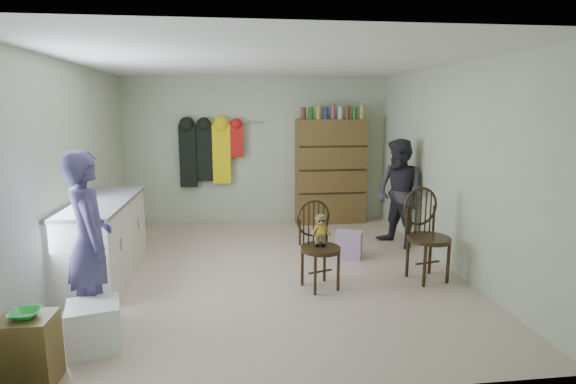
{
  "coord_description": "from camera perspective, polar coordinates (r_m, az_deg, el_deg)",
  "views": [
    {
      "loc": [
        -0.41,
        -5.28,
        1.98
      ],
      "look_at": [
        0.25,
        0.2,
        0.95
      ],
      "focal_mm": 28.0,
      "sensor_mm": 36.0,
      "label": 1
    }
  ],
  "objects": [
    {
      "name": "person_left",
      "position": [
        4.37,
        -23.91,
        -5.81
      ],
      "size": [
        0.61,
        0.7,
        1.63
      ],
      "primitive_type": "imported",
      "rotation": [
        0.0,
        0.0,
        2.02
      ],
      "color": "#4B4279",
      "rests_on": "ground"
    },
    {
      "name": "person_right",
      "position": [
        6.62,
        13.99,
        -0.19
      ],
      "size": [
        0.88,
        0.95,
        1.56
      ],
      "primitive_type": "imported",
      "rotation": [
        0.0,
        0.0,
        -1.08
      ],
      "color": "#2D2B33",
      "rests_on": "ground"
    },
    {
      "name": "room_walls",
      "position": [
        5.84,
        -2.84,
        6.61
      ],
      "size": [
        5.0,
        5.0,
        5.0
      ],
      "color": "beige",
      "rests_on": "ground"
    },
    {
      "name": "bowl",
      "position": [
        3.78,
        -30.45,
        -13.22
      ],
      "size": [
        0.21,
        0.21,
        0.05
      ],
      "primitive_type": "imported",
      "color": "green",
      "rests_on": "stool"
    },
    {
      "name": "ground_plane",
      "position": [
        5.66,
        -2.31,
        -9.94
      ],
      "size": [
        5.0,
        5.0,
        0.0
      ],
      "primitive_type": "plane",
      "color": "beige",
      "rests_on": "ground"
    },
    {
      "name": "chair_far",
      "position": [
        5.47,
        17.1,
        -4.75
      ],
      "size": [
        0.57,
        0.57,
        1.08
      ],
      "rotation": [
        0.0,
        0.0,
        0.22
      ],
      "color": "#312311",
      "rests_on": "ground"
    },
    {
      "name": "counter",
      "position": [
        5.7,
        -22.37,
        -5.58
      ],
      "size": [
        0.64,
        1.86,
        0.94
      ],
      "color": "silver",
      "rests_on": "ground"
    },
    {
      "name": "plastic_tub",
      "position": [
        4.22,
        -23.4,
        -15.36
      ],
      "size": [
        0.5,
        0.48,
        0.39
      ],
      "primitive_type": "cube",
      "rotation": [
        0.0,
        0.0,
        0.25
      ],
      "color": "white",
      "rests_on": "ground"
    },
    {
      "name": "chair_front",
      "position": [
        5.01,
        3.88,
        -5.99
      ],
      "size": [
        0.55,
        0.55,
        0.98
      ],
      "rotation": [
        0.0,
        0.0,
        0.33
      ],
      "color": "#312311",
      "rests_on": "ground"
    },
    {
      "name": "stool",
      "position": [
        3.9,
        -30.04,
        -17.1
      ],
      "size": [
        0.37,
        0.31,
        0.52
      ],
      "primitive_type": "cube",
      "color": "brown",
      "rests_on": "ground"
    },
    {
      "name": "coat_rack",
      "position": [
        7.71,
        -9.98,
        4.98
      ],
      "size": [
        1.42,
        0.12,
        1.09
      ],
      "color": "#99999E",
      "rests_on": "ground"
    },
    {
      "name": "dresser",
      "position": [
        7.83,
        5.44,
        2.72
      ],
      "size": [
        1.2,
        0.39,
        2.06
      ],
      "color": "brown",
      "rests_on": "ground"
    },
    {
      "name": "striped_bag",
      "position": [
        6.12,
        7.74,
        -6.65
      ],
      "size": [
        0.41,
        0.37,
        0.36
      ],
      "primitive_type": "cube",
      "rotation": [
        0.0,
        0.0,
        -0.38
      ],
      "color": "pink",
      "rests_on": "ground"
    }
  ]
}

